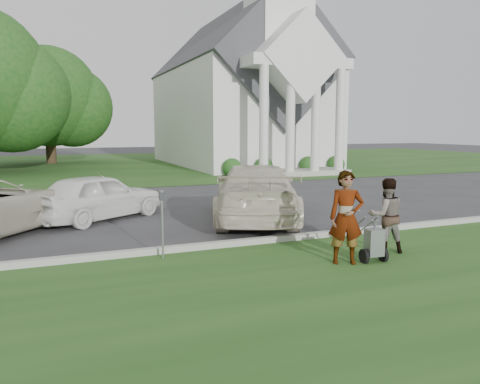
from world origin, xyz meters
TOP-DOWN VIEW (x-y plane):
  - ground at (0.00, 0.00)m, footprint 120.00×120.00m
  - grass_strip at (0.00, -3.00)m, footprint 80.00×7.00m
  - church_lawn at (0.00, 27.00)m, footprint 80.00×30.00m
  - curb at (0.00, 0.55)m, footprint 80.00×0.18m
  - church at (9.00, 23.11)m, footprint 9.19×19.00m
  - tree_back at (-4.01, 29.99)m, footprint 9.61×7.60m
  - striping_cart at (1.80, -1.70)m, footprint 0.53×1.03m
  - person_left at (1.22, -1.56)m, footprint 0.80×0.68m
  - person_right at (2.52, -1.16)m, footprint 0.91×0.79m
  - parking_meter_near at (-2.06, 0.14)m, footprint 0.10×0.09m
  - car_b at (-2.87, 5.01)m, footprint 4.30×3.61m
  - car_c at (1.40, 3.19)m, footprint 4.30×6.15m

SIDE VIEW (x-z plane):
  - ground at x=0.00m, z-range 0.00..0.00m
  - grass_strip at x=0.00m, z-range 0.00..0.01m
  - church_lawn at x=0.00m, z-range 0.00..0.01m
  - curb at x=0.00m, z-range 0.00..0.15m
  - striping_cart at x=1.80m, z-range -0.07..0.87m
  - car_b at x=-2.87m, z-range 0.00..1.39m
  - person_right at x=2.52m, z-range 0.00..1.61m
  - car_c at x=1.40m, z-range 0.00..1.65m
  - parking_meter_near at x=-2.06m, z-range 0.19..1.61m
  - person_left at x=1.22m, z-range 0.00..1.85m
  - tree_back at x=-4.01m, z-range 0.28..9.17m
  - church at x=9.00m, z-range -6.11..17.99m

